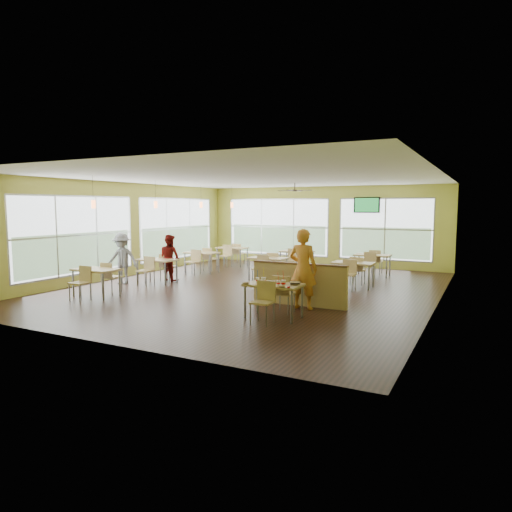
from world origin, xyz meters
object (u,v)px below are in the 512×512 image
Objects in this scene: food_basket at (295,283)px; man_plaid at (303,269)px; half_wall_divider at (299,284)px; main_table at (274,289)px.

man_plaid is at bearing 102.31° from food_basket.
man_plaid is 7.69× the size of food_basket.
man_plaid is (0.22, -0.30, 0.42)m from half_wall_divider.
half_wall_divider is 1.44m from food_basket.
man_plaid is at bearing 79.27° from main_table.
half_wall_divider is 0.56m from man_plaid.
main_table is 6.20× the size of food_basket.
half_wall_divider is 1.27× the size of man_plaid.
main_table is 0.63× the size of half_wall_divider.
man_plaid reaches higher than main_table.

